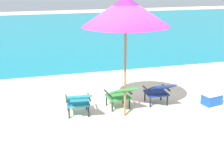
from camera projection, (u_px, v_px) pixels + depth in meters
name	position (u px, v px, depth m)	size (l,w,h in m)	color
ground_plane	(84.00, 67.00, 11.67)	(40.00, 40.00, 0.00)	beige
ocean_band	(55.00, 31.00, 19.30)	(40.00, 18.00, 0.01)	teal
lounge_chair_left	(78.00, 100.00, 7.46)	(0.62, 0.93, 0.68)	teal
lounge_chair_center	(120.00, 94.00, 7.85)	(0.59, 0.91, 0.68)	#338E3D
lounge_chair_right	(159.00, 91.00, 8.10)	(0.58, 0.90, 0.68)	navy
beach_umbrella_center	(126.00, 11.00, 6.97)	(2.15, 2.16, 2.70)	olive
cooler_box	(212.00, 98.00, 8.28)	(0.52, 0.41, 0.32)	#194CA5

